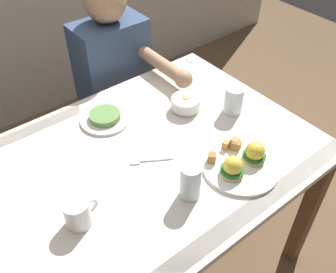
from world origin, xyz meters
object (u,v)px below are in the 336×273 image
object	(u,v)px
coffee_mug	(78,212)
side_plate	(105,118)
water_glass_near	(190,183)
water_glass_far	(233,102)
dining_table	(151,174)
fork	(148,160)
fruit_bowl	(185,103)
diner_person	(117,80)
eggs_benedict_plate	(241,162)

from	to	relation	value
coffee_mug	side_plate	bearing A→B (deg)	49.59
water_glass_near	water_glass_far	world-z (taller)	water_glass_near
coffee_mug	dining_table	bearing A→B (deg)	17.05
dining_table	water_glass_near	xyz separation A→B (m)	(-0.01, -0.23, 0.17)
fork	side_plate	bearing A→B (deg)	89.94
fruit_bowl	diner_person	world-z (taller)	diner_person
coffee_mug	water_glass_near	xyz separation A→B (m)	(0.33, -0.13, 0.01)
eggs_benedict_plate	diner_person	xyz separation A→B (m)	(0.03, 0.85, -0.12)
fork	water_glass_far	bearing A→B (deg)	1.78
fruit_bowl	water_glass_far	bearing A→B (deg)	-42.80
side_plate	eggs_benedict_plate	bearing A→B (deg)	-65.60
diner_person	water_glass_near	bearing A→B (deg)	-106.48
water_glass_near	water_glass_far	bearing A→B (deg)	27.63
fruit_bowl	water_glass_far	distance (m)	0.20
eggs_benedict_plate	coffee_mug	world-z (taller)	coffee_mug
fruit_bowl	eggs_benedict_plate	bearing A→B (deg)	-99.73
eggs_benedict_plate	side_plate	size ratio (longest dim) A/B	1.35
coffee_mug	water_glass_near	bearing A→B (deg)	-20.71
fork	side_plate	world-z (taller)	side_plate
fruit_bowl	side_plate	bearing A→B (deg)	154.31
water_glass_far	diner_person	distance (m)	0.65
coffee_mug	diner_person	size ratio (longest dim) A/B	0.10
coffee_mug	fruit_bowl	bearing A→B (deg)	20.35
side_plate	fruit_bowl	bearing A→B (deg)	-25.69
eggs_benedict_plate	side_plate	bearing A→B (deg)	114.40
fruit_bowl	water_glass_near	bearing A→B (deg)	-128.60
water_glass_near	eggs_benedict_plate	bearing A→B (deg)	-5.13
water_glass_near	side_plate	world-z (taller)	water_glass_near
eggs_benedict_plate	fruit_bowl	world-z (taller)	eggs_benedict_plate
water_glass_far	fruit_bowl	bearing A→B (deg)	137.20
water_glass_near	side_plate	xyz separation A→B (m)	(-0.02, 0.50, -0.05)
dining_table	fruit_bowl	xyz separation A→B (m)	(0.27, 0.12, 0.14)
side_plate	water_glass_near	bearing A→B (deg)	-88.15
dining_table	eggs_benedict_plate	world-z (taller)	eggs_benedict_plate
fruit_bowl	side_plate	distance (m)	0.33
coffee_mug	water_glass_far	bearing A→B (deg)	7.26
fork	water_glass_near	world-z (taller)	water_glass_near
fork	dining_table	bearing A→B (deg)	39.53
dining_table	water_glass_near	distance (m)	0.28
fruit_bowl	diner_person	size ratio (longest dim) A/B	0.11
dining_table	fork	world-z (taller)	fork
coffee_mug	water_glass_far	world-z (taller)	water_glass_far
fork	eggs_benedict_plate	bearing A→B (deg)	-44.17
water_glass_far	eggs_benedict_plate	bearing A→B (deg)	-130.44
eggs_benedict_plate	water_glass_near	size ratio (longest dim) A/B	2.07
side_plate	diner_person	xyz separation A→B (m)	(0.26, 0.33, -0.10)
fruit_bowl	coffee_mug	bearing A→B (deg)	-159.65
water_glass_far	fork	bearing A→B (deg)	-178.22
water_glass_near	diner_person	distance (m)	0.88
dining_table	water_glass_far	distance (m)	0.44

